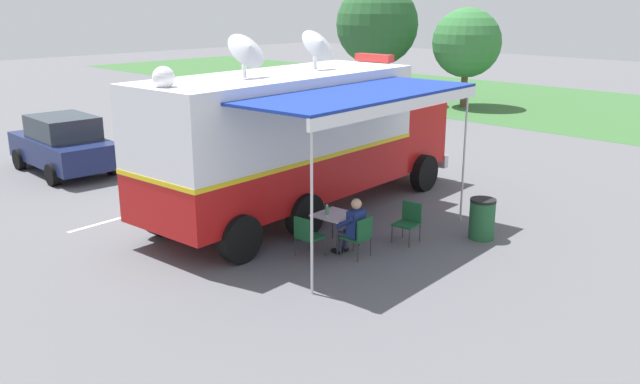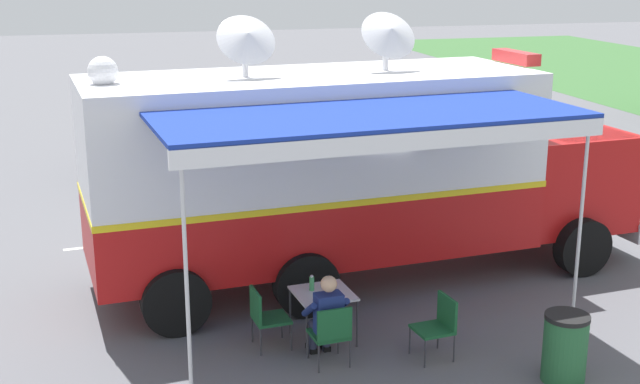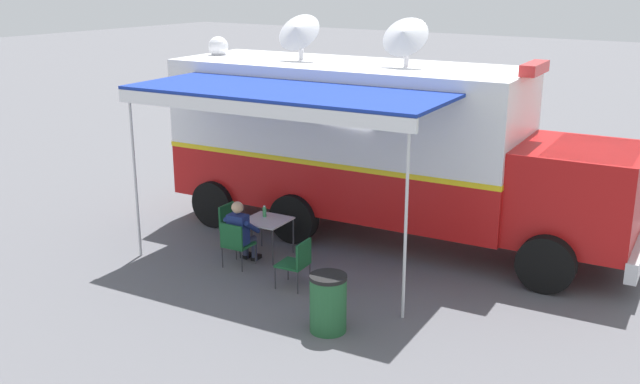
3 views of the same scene
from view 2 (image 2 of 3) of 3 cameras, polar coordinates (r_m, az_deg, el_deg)
The scene contains 11 objects.
ground_plane at distance 14.22m, azimuth -0.50°, elevation -6.10°, with size 100.00×100.00×0.00m, color #5B5B60.
lot_stripe at distance 16.66m, azimuth -8.77°, elevation -2.97°, with size 0.12×4.80×0.01m, color silver.
command_truck at distance 13.85m, azimuth 2.45°, elevation 1.76°, with size 5.49×9.66×4.53m.
folding_table at distance 11.90m, azimuth 0.21°, elevation -7.08°, with size 0.86×0.86×0.73m.
water_bottle at distance 11.91m, azimuth -0.56°, elevation -6.22°, with size 0.07×0.07×0.22m.
folding_chair_at_table at distance 11.23m, azimuth 0.77°, elevation -9.40°, with size 0.52×0.52×0.87m.
folding_chair_beside_table at distance 11.76m, azimuth -3.80°, elevation -8.23°, with size 0.52×0.52×0.87m.
folding_chair_spare_by_truck at distance 11.60m, azimuth 8.07°, elevation -8.73°, with size 0.53×0.53×0.87m.
seated_responder at distance 11.34m, azimuth 0.43°, elevation -8.39°, with size 0.69×0.58×1.25m.
trash_bin at distance 11.36m, azimuth 16.28°, elevation -10.10°, with size 0.57×0.57×0.91m.
car_behind_truck at distance 21.43m, azimuth -10.26°, elevation 3.57°, with size 4.26×2.14×1.76m.
Camera 2 is at (12.79, -3.31, 5.27)m, focal length 47.17 mm.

